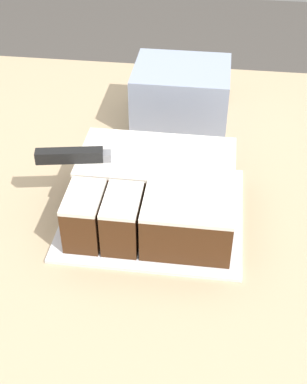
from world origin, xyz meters
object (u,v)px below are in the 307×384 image
object	(u,v)px
cake	(155,191)
storage_box	(181,95)
knife	(83,156)
cake_board	(153,212)

from	to	relation	value
cake	storage_box	world-z (taller)	storage_box
cake	knife	size ratio (longest dim) A/B	0.97
cake	storage_box	size ratio (longest dim) A/B	1.34
storage_box	cake_board	bearing A→B (deg)	-93.06
cake_board	knife	distance (m)	0.16
cake_board	storage_box	size ratio (longest dim) A/B	1.54
cake_board	knife	size ratio (longest dim) A/B	1.12
storage_box	cake	bearing A→B (deg)	-92.70
knife	cake	bearing A→B (deg)	-17.58
cake_board	storage_box	xyz separation A→B (m)	(0.02, 0.33, 0.06)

